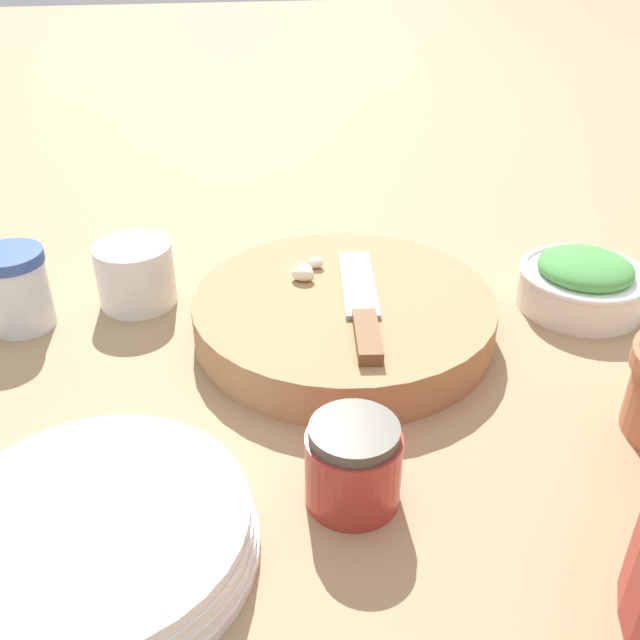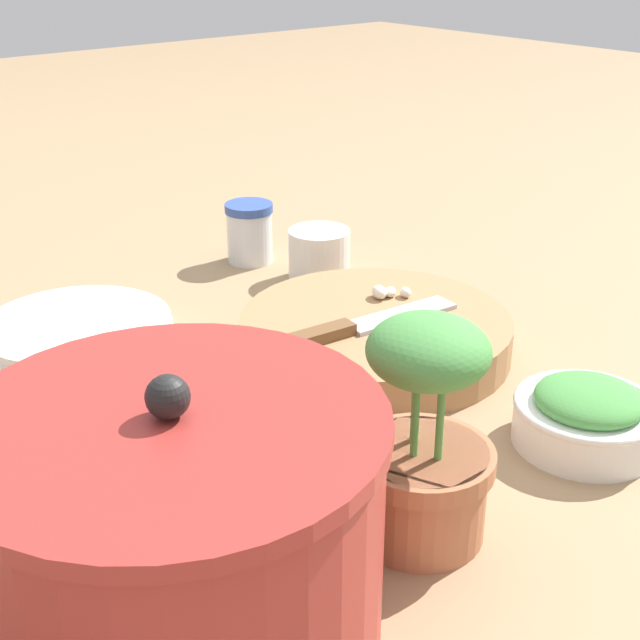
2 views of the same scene
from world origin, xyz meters
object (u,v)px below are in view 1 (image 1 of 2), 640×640
Objects in this scene: spice_jar at (17,289)px; cutting_board at (344,315)px; plate_stack at (97,537)px; honey_jar at (353,464)px; herb_bowl at (582,282)px; coffee_mug at (135,274)px; chef_knife at (362,307)px; garlic_cloves at (305,270)px.

cutting_board is at bearing 168.89° from spice_jar.
honey_jar is at bearing -170.80° from plate_stack.
herb_bowl is 0.60m from spice_jar.
coffee_mug is (-0.12, -0.03, -0.01)m from spice_jar.
cutting_board is 0.34m from plate_stack.
chef_knife is at bearing 112.38° from cutting_board.
garlic_cloves is 0.45× the size of coffee_mug.
chef_knife reaches higher than plate_stack.
garlic_cloves is (0.03, -0.05, 0.03)m from cutting_board.
coffee_mug reaches higher than herb_bowl.
chef_knife is 4.50× the size of garlic_cloves.
cutting_board is 3.57× the size of spice_jar.
herb_bowl is at bearing 174.23° from garlic_cloves.
chef_knife is 0.36m from spice_jar.
coffee_mug is (0.48, -0.08, 0.01)m from herb_bowl.
spice_jar is at bearing -4.36° from herb_bowl.
garlic_cloves is 0.66× the size of honey_jar.
herb_bowl is at bearing 170.67° from coffee_mug.
spice_jar is 0.35m from plate_stack.
coffee_mug is at bearing -15.05° from garlic_cloves.
honey_jar is (0.03, 0.23, 0.01)m from cutting_board.
spice_jar is (0.34, -0.10, -0.01)m from chef_knife.
cutting_board is 4.24× the size of honey_jar.
coffee_mug is at bearing -90.18° from plate_stack.
plate_stack is (0.00, 0.36, -0.02)m from coffee_mug.
coffee_mug is at bearing -9.33° from herb_bowl.
garlic_cloves is at bearing 126.10° from chef_knife.
coffee_mug is at bearing -24.63° from cutting_board.
coffee_mug is at bearing 156.82° from chef_knife.
garlic_cloves is 0.30m from spice_jar.
spice_jar is 0.39× the size of plate_stack.
honey_jar is at bearing 39.66° from herb_bowl.
cutting_board is 2.23× the size of herb_bowl.
plate_stack is 0.19m from honey_jar.
herb_bowl is 1.90× the size of honey_jar.
herb_bowl is at bearing 175.64° from spice_jar.
cutting_board reaches higher than plate_stack.
garlic_cloves reaches higher than chef_knife.
cutting_board is at bearing 123.75° from garlic_cloves.
honey_jar is (0.05, 0.20, -0.01)m from chef_knife.
spice_jar reaches higher than honey_jar.
chef_knife is at bearing 150.44° from coffee_mug.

